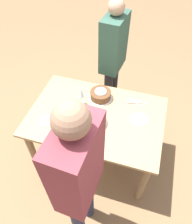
% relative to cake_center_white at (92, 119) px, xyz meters
% --- Properties ---
extents(ground_plane, '(12.00, 12.00, 0.00)m').
position_rel_cake_center_white_xyz_m(ground_plane, '(-0.01, -0.10, -0.80)').
color(ground_plane, '#8E6B47').
extents(dining_table, '(1.35, 0.92, 0.76)m').
position_rel_cake_center_white_xyz_m(dining_table, '(-0.01, -0.10, -0.16)').
color(dining_table, tan).
rests_on(dining_table, ground_plane).
extents(cake_center_white, '(0.30, 0.30, 0.09)m').
position_rel_cake_center_white_xyz_m(cake_center_white, '(0.00, 0.00, 0.00)').
color(cake_center_white, white).
rests_on(cake_center_white, dining_table).
extents(cake_front_chocolate, '(0.26, 0.26, 0.10)m').
position_rel_cake_center_white_xyz_m(cake_front_chocolate, '(0.01, -0.35, 0.00)').
color(cake_front_chocolate, white).
rests_on(cake_front_chocolate, dining_table).
extents(wine_glass_near, '(0.07, 0.07, 0.22)m').
position_rel_cake_center_white_xyz_m(wine_glass_near, '(0.18, -0.21, 0.11)').
color(wine_glass_near, silver).
rests_on(wine_glass_near, dining_table).
extents(wine_glass_far, '(0.07, 0.07, 0.19)m').
position_rel_cake_center_white_xyz_m(wine_glass_far, '(0.27, 0.07, 0.09)').
color(wine_glass_far, silver).
rests_on(wine_glass_far, dining_table).
extents(dessert_plate_left, '(0.18, 0.18, 0.01)m').
position_rel_cake_center_white_xyz_m(dessert_plate_left, '(-0.44, -0.17, -0.04)').
color(dessert_plate_left, beige).
rests_on(dessert_plate_left, dining_table).
extents(dessert_plate_right, '(0.16, 0.16, 0.01)m').
position_rel_cake_center_white_xyz_m(dessert_plate_right, '(0.43, 0.12, -0.04)').
color(dessert_plate_right, beige).
rests_on(dessert_plate_right, dining_table).
extents(fork_pile, '(0.22, 0.10, 0.01)m').
position_rel_cake_center_white_xyz_m(fork_pile, '(-0.37, -0.39, -0.04)').
color(fork_pile, silver).
rests_on(fork_pile, dining_table).
extents(person_cutting, '(0.26, 0.42, 1.58)m').
position_rel_cake_center_white_xyz_m(person_cutting, '(0.02, -0.91, 0.15)').
color(person_cutting, '#232328').
rests_on(person_cutting, ground_plane).
extents(person_watching, '(0.24, 0.41, 1.76)m').
position_rel_cake_center_white_xyz_m(person_watching, '(-0.14, 0.70, 0.27)').
color(person_watching, '#2D334C').
rests_on(person_watching, ground_plane).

